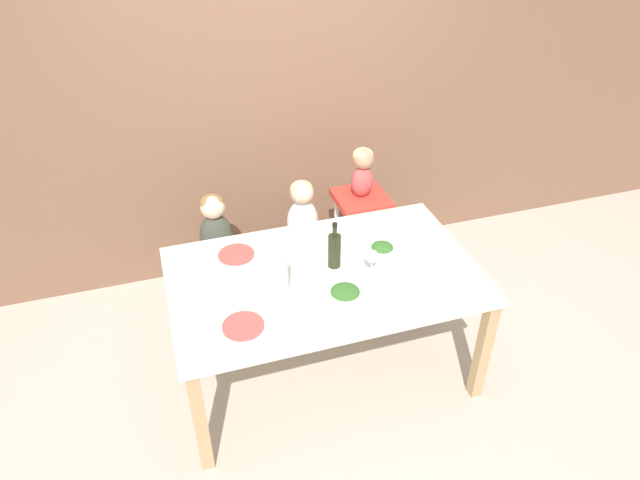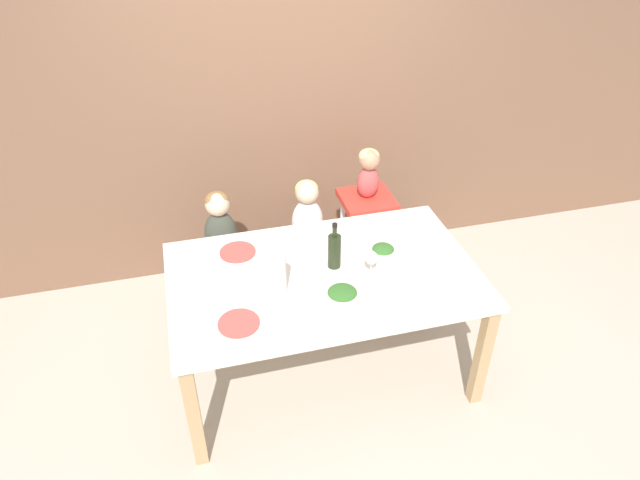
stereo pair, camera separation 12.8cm
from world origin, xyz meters
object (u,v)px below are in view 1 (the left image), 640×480
Objects in this scene: chair_right_highchair at (361,215)px; wine_bottle at (334,250)px; chair_far_center at (303,249)px; dinner_plate_back_left at (236,254)px; person_child_left at (215,225)px; person_child_center at (302,211)px; paper_towel_roll at (278,274)px; person_baby_right at (363,168)px; dinner_plate_back_right at (401,236)px; chair_far_left at (220,264)px; dinner_plate_front_left at (243,326)px; salad_bowl_small at (382,250)px; salad_bowl_large at (345,295)px; wine_glass_near at (372,257)px.

chair_right_highchair is 0.92m from wine_bottle.
dinner_plate_back_left reaches higher than chair_far_center.
person_child_left and person_child_center have the same top height.
person_child_left is (-1.05, 0.00, 0.12)m from chair_right_highchair.
chair_far_center is 1.10m from paper_towel_roll.
dinner_plate_back_left is (-0.55, -0.47, 0.07)m from person_child_center.
paper_towel_roll reaches higher than dinner_plate_back_left.
person_child_center is 0.73m from dinner_plate_back_left.
wine_bottle is (-0.46, -0.75, -0.08)m from person_baby_right.
paper_towel_roll is (-0.39, -0.89, 0.52)m from chair_far_center.
dinner_plate_back_right is at bearing -50.45° from chair_far_center.
dinner_plate_front_left is (-0.02, -1.09, 0.40)m from chair_far_left.
dinner_plate_front_left is at bearing -119.91° from chair_far_center.
paper_towel_roll is (-0.39, -0.89, 0.19)m from person_child_center.
chair_right_highchair is 2.55× the size of wine_bottle.
chair_far_center is 0.33m from person_child_center.
paper_towel_roll is at bearing -113.53° from person_child_center.
salad_bowl_small reaches higher than dinner_plate_back_left.
chair_far_left is 1.20m from person_baby_right.
person_child_center is (0.61, 0.00, 0.00)m from person_child_left.
chair_right_highchair is at bearing 25.46° from dinner_plate_back_left.
salad_bowl_small is (0.35, 0.32, 0.00)m from salad_bowl_large.
salad_bowl_large is at bearing -137.36° from salad_bowl_small.
person_child_left is 1.24m from dinner_plate_back_right.
salad_bowl_large is 0.47m from salad_bowl_small.
salad_bowl_small is 0.87m from dinner_plate_back_left.
chair_far_left is at bearing 180.00° from chair_far_center.
chair_far_left is 2.95× the size of salad_bowl_small.
person_child_center reaches higher than salad_bowl_small.
paper_towel_roll is 0.55m from wine_glass_near.
dinner_plate_front_left is at bearing -164.22° from wine_glass_near.
salad_bowl_large is at bearing -50.79° from dinner_plate_back_left.
wine_bottle is at bearing -51.57° from person_child_left.
chair_right_highchair is 1.55× the size of person_child_left.
person_child_left is at bearing 104.13° from paper_towel_roll.
dinner_plate_back_left is (0.08, 0.62, 0.00)m from dinner_plate_front_left.
chair_right_highchair is 0.96m from wine_glass_near.
salad_bowl_large is (0.32, -0.18, -0.09)m from paper_towel_roll.
dinner_plate_back_left is at bearing -139.36° from chair_far_center.
chair_right_highchair is at bearing 47.00° from paper_towel_roll.
salad_bowl_large is (-0.50, -1.06, -0.15)m from person_baby_right.
wine_glass_near reaches higher than dinner_plate_back_right.
dinner_plate_front_left is (-0.56, -0.03, -0.04)m from salad_bowl_large.
chair_far_center is at bearing 0.00° from chair_far_left.
person_baby_right is at bearing 0.07° from person_child_center.
chair_far_left is 2.42× the size of salad_bowl_large.
chair_right_highchair is 1.25m from paper_towel_roll.
chair_right_highchair is 0.79m from salad_bowl_small.
wine_bottle is at bearing 81.73° from salad_bowl_large.
dinner_plate_front_left is at bearing -150.21° from wine_bottle.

